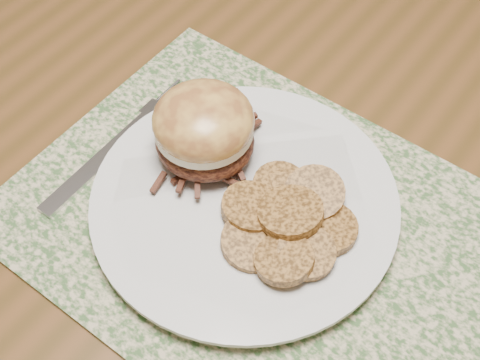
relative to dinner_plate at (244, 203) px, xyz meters
name	(u,v)px	position (x,y,z in m)	size (l,w,h in m)	color
placemat	(267,229)	(0.03, -0.01, -0.01)	(0.45, 0.33, 0.00)	#3B5B2F
dinner_plate	(244,203)	(0.00, 0.00, 0.00)	(0.26, 0.26, 0.02)	silver
pork_sandwich	(204,129)	(-0.06, 0.02, 0.04)	(0.12, 0.12, 0.07)	black
roasted_potatoes	(288,219)	(0.05, 0.00, 0.02)	(0.13, 0.14, 0.03)	#99652D
fork	(121,143)	(-0.14, -0.01, -0.01)	(0.02, 0.20, 0.00)	silver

